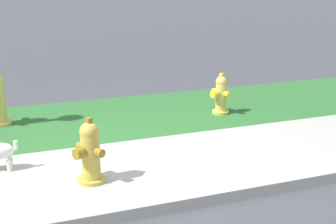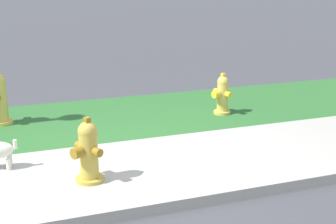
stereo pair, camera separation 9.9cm
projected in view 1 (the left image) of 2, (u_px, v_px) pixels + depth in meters
ground_plane at (125, 171)px, 5.27m from camera, size 120.00×120.00×0.00m
sidewalk_pavement at (125, 171)px, 5.27m from camera, size 18.00×1.87×0.01m
grass_verge at (88, 120)px, 7.13m from camera, size 18.00×2.29×0.01m
street_curb at (154, 207)px, 4.34m from camera, size 18.00×0.16×0.12m
fire_hydrant_at_driveway at (221, 95)px, 7.37m from camera, size 0.33×0.36×0.66m
fire_hydrant_near_corner at (90, 152)px, 4.90m from camera, size 0.36×0.37×0.72m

